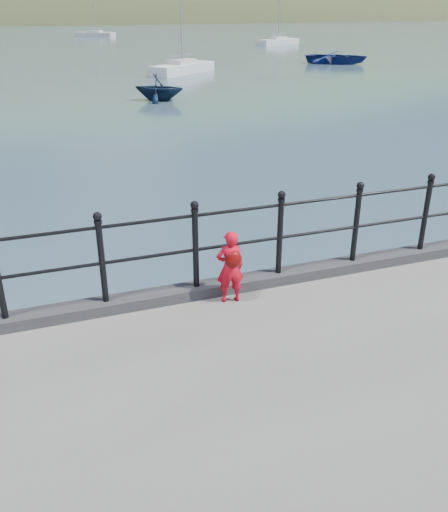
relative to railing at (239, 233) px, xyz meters
name	(u,v)px	position (x,y,z in m)	size (l,w,h in m)	color
ground	(234,343)	(0.00, 0.15, -1.82)	(600.00, 600.00, 0.00)	#2D4251
kerb	(238,284)	(0.00, 0.00, -0.75)	(60.00, 0.30, 0.15)	#28282B
railing	(239,233)	(0.00, 0.00, 0.00)	(18.11, 0.11, 1.20)	black
far_shore	(121,75)	(38.34, 239.56, -24.39)	(830.00, 200.00, 156.00)	#333A21
child	(230,267)	(-0.23, -0.29, -0.32)	(0.38, 0.32, 0.99)	red
launch_blue	(337,57)	(23.56, 37.41, -1.28)	(3.74, 5.23, 1.08)	navy
launch_navy	(159,87)	(4.30, 22.70, -1.14)	(2.24, 2.60, 1.37)	black
sailboat_deep	(95,35)	(9.89, 90.53, -1.48)	(6.37, 5.37, 9.52)	beige
sailboat_near	(183,69)	(8.91, 34.57, -1.48)	(5.84, 5.20, 8.47)	silver
sailboat_far	(278,42)	(29.51, 62.15, -1.48)	(6.50, 4.07, 9.04)	silver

